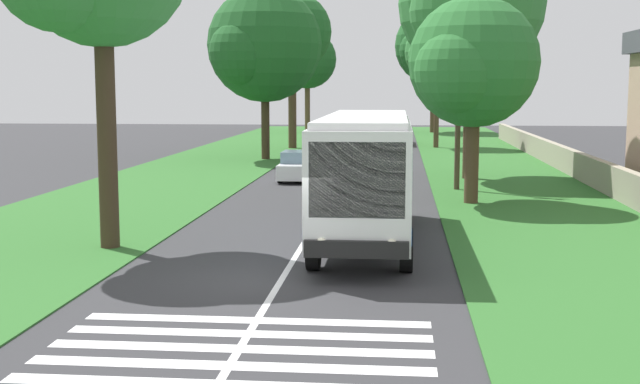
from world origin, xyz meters
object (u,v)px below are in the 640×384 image
(roadside_tree_left_0, at_px, (306,61))
(roadside_tree_left_1, at_px, (263,47))
(trailing_car_1, at_px, (325,152))
(trailing_car_2, at_px, (386,145))
(roadside_tree_right_0, at_px, (432,48))
(roadside_tree_right_1, at_px, (471,66))
(trailing_car_0, at_px, (300,167))
(roadside_tree_right_2, at_px, (436,54))
(trailing_minibus_0, at_px, (387,124))
(roadside_tree_right_3, at_px, (469,8))
(roadside_tree_left_3, at_px, (291,34))
(utility_pole, at_px, (458,98))
(coach_bus, at_px, (366,170))

(roadside_tree_left_0, relative_size, roadside_tree_left_1, 0.94)
(trailing_car_1, bearing_deg, trailing_car_2, -27.90)
(trailing_car_1, relative_size, roadside_tree_right_0, 0.35)
(trailing_car_1, height_order, roadside_tree_right_1, roadside_tree_right_1)
(roadside_tree_right_0, bearing_deg, roadside_tree_left_1, 160.04)
(trailing_car_0, distance_m, roadside_tree_right_2, 24.44)
(trailing_minibus_0, relative_size, roadside_tree_right_1, 0.75)
(trailing_car_2, bearing_deg, roadside_tree_right_2, -28.42)
(trailing_car_2, height_order, roadside_tree_left_1, roadside_tree_left_1)
(roadside_tree_left_1, distance_m, roadside_tree_right_3, 15.40)
(roadside_tree_left_0, xyz_separation_m, roadside_tree_right_2, (-19.94, -11.80, -0.10))
(trailing_car_1, distance_m, roadside_tree_left_3, 14.27)
(trailing_car_2, xyz_separation_m, roadside_tree_right_3, (-14.49, -4.18, 7.66))
(trailing_car_1, bearing_deg, utility_pole, -151.19)
(roadside_tree_left_3, bearing_deg, roadside_tree_left_0, 3.37)
(roadside_tree_right_0, height_order, roadside_tree_right_1, roadside_tree_right_0)
(trailing_minibus_0, xyz_separation_m, utility_pole, (-29.87, -3.55, 2.49))
(trailing_car_0, height_order, roadside_tree_right_1, roadside_tree_right_1)
(roadside_tree_left_1, relative_size, roadside_tree_left_3, 0.94)
(roadside_tree_right_2, height_order, utility_pole, roadside_tree_right_2)
(trailing_car_0, relative_size, trailing_minibus_0, 0.72)
(trailing_car_1, height_order, roadside_tree_right_2, roadside_tree_right_2)
(coach_bus, bearing_deg, utility_pole, -15.32)
(roadside_tree_right_0, height_order, roadside_tree_right_3, roadside_tree_right_0)
(coach_bus, xyz_separation_m, roadside_tree_right_1, (8.54, -3.65, 3.19))
(utility_pole, bearing_deg, roadside_tree_left_0, 14.39)
(trailing_car_1, distance_m, roadside_tree_right_2, 16.13)
(trailing_car_0, distance_m, utility_pole, 8.75)
(coach_bus, relative_size, trailing_minibus_0, 1.86)
(roadside_tree_left_0, bearing_deg, trailing_car_2, -162.62)
(trailing_car_0, height_order, roadside_tree_right_2, roadside_tree_right_2)
(trailing_car_1, xyz_separation_m, roadside_tree_right_3, (-7.88, -7.68, 7.66))
(roadside_tree_right_1, xyz_separation_m, roadside_tree_right_3, (9.00, -0.59, 2.99))
(trailing_car_0, bearing_deg, roadside_tree_left_3, 8.45)
(coach_bus, bearing_deg, roadside_tree_right_0, -3.92)
(roadside_tree_right_2, bearing_deg, roadside_tree_right_1, -179.87)
(roadside_tree_right_0, bearing_deg, trailing_car_0, 169.59)
(trailing_car_1, height_order, roadside_tree_left_0, roadside_tree_left_0)
(roadside_tree_right_2, bearing_deg, roadside_tree_left_1, 135.14)
(trailing_car_2, bearing_deg, trailing_car_0, 166.18)
(trailing_car_0, bearing_deg, roadside_tree_right_2, -18.35)
(coach_bus, distance_m, roadside_tree_right_3, 19.07)
(coach_bus, distance_m, roadside_tree_left_0, 59.25)
(roadside_tree_left_0, height_order, roadside_tree_right_2, roadside_tree_left_0)
(trailing_minibus_0, distance_m, roadside_tree_right_3, 26.36)
(roadside_tree_left_0, bearing_deg, coach_bus, -171.99)
(roadside_tree_left_0, height_order, roadside_tree_left_1, roadside_tree_left_1)
(trailing_car_0, distance_m, trailing_car_2, 16.39)
(trailing_car_1, bearing_deg, roadside_tree_right_1, -157.21)
(roadside_tree_right_3, bearing_deg, roadside_tree_left_0, 16.93)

